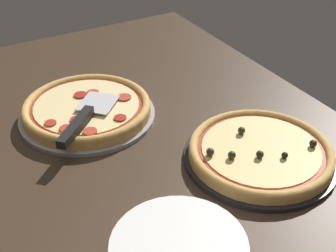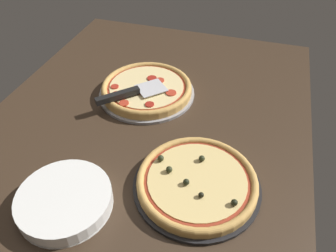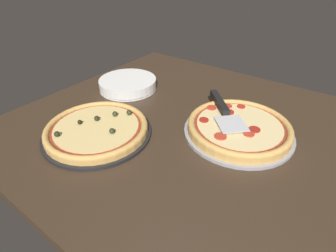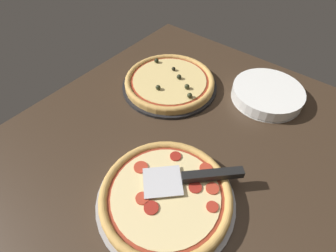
{
  "view_description": "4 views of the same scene",
  "coord_description": "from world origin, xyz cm",
  "views": [
    {
      "loc": [
        85.65,
        -35.37,
        62.9
      ],
      "look_at": [
        8.3,
        8.52,
        3.0
      ],
      "focal_mm": 50.0,
      "sensor_mm": 36.0,
      "label": 1
    },
    {
      "loc": [
        78.69,
        30.03,
        68.41
      ],
      "look_at": [
        8.3,
        8.52,
        3.0
      ],
      "focal_mm": 35.0,
      "sensor_mm": 36.0,
      "label": 2
    },
    {
      "loc": [
        -30.92,
        61.78,
        47.2
      ],
      "look_at": [
        8.3,
        8.52,
        3.0
      ],
      "focal_mm": 28.0,
      "sensor_mm": 36.0,
      "label": 3
    },
    {
      "loc": [
        -31.63,
        -23.18,
        59.3
      ],
      "look_at": [
        8.3,
        8.52,
        3.0
      ],
      "focal_mm": 28.0,
      "sensor_mm": 36.0,
      "label": 4
    }
  ],
  "objects": [
    {
      "name": "pizza_pan_front",
      "position": [
        -9.04,
        -4.57,
        0.5
      ],
      "size": [
        33.4,
        33.4,
        1.0
      ],
      "primitive_type": "cylinder",
      "color": "#939399",
      "rests_on": "ground_plane"
    },
    {
      "name": "plate_stack",
      "position": [
        40.72,
        -7.83,
        2.1
      ],
      "size": [
        23.11,
        23.11,
        4.2
      ],
      "color": "white",
      "rests_on": "ground_plane"
    },
    {
      "name": "ground_plane",
      "position": [
        0.0,
        0.0,
        -1.8
      ],
      "size": [
        123.44,
        101.74,
        3.6
      ],
      "primitive_type": "cube",
      "color": "#38281C"
    },
    {
      "name": "serving_spatula",
      "position": [
        -0.7,
        -8.98,
        4.92
      ],
      "size": [
        20.63,
        20.83,
        2.0
      ],
      "color": "silver",
      "rests_on": "pizza_front"
    },
    {
      "name": "pizza_pan_back",
      "position": [
        25.64,
        21.6,
        0.5
      ],
      "size": [
        33.1,
        33.1,
        1.0
      ],
      "primitive_type": "cylinder",
      "color": "black",
      "rests_on": "ground_plane"
    },
    {
      "name": "pizza_front",
      "position": [
        -9.01,
        -4.57,
        2.63
      ],
      "size": [
        31.4,
        31.4,
        3.11
      ],
      "color": "tan",
      "rests_on": "pizza_pan_front"
    },
    {
      "name": "pizza_back",
      "position": [
        25.64,
        21.59,
        2.33
      ],
      "size": [
        31.11,
        31.11,
        3.78
      ],
      "color": "tan",
      "rests_on": "pizza_pan_back"
    }
  ]
}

